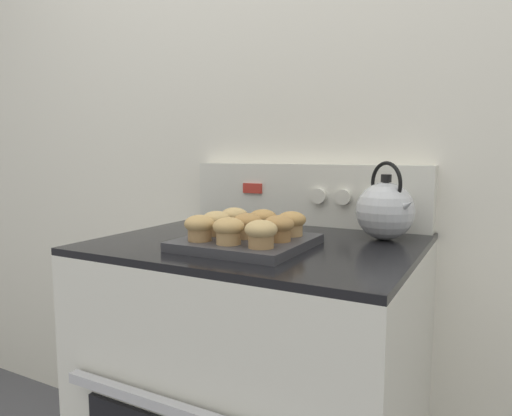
{
  "coord_description": "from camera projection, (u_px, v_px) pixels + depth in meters",
  "views": [
    {
      "loc": [
        0.55,
        -0.7,
        1.12
      ],
      "look_at": [
        0.05,
        0.24,
        1.0
      ],
      "focal_mm": 32.0,
      "sensor_mm": 36.0,
      "label": 1
    }
  ],
  "objects": [
    {
      "name": "muffin_pan",
      "position": [
        247.0,
        242.0,
        1.11
      ],
      "size": [
        0.29,
        0.29,
        0.02
      ],
      "color": "#38383D",
      "rests_on": "stove_range"
    },
    {
      "name": "muffin_r1_c1",
      "position": [
        247.0,
        225.0,
        1.1
      ],
      "size": [
        0.07,
        0.07,
        0.06
      ],
      "color": "tan",
      "rests_on": "muffin_pan"
    },
    {
      "name": "muffin_r2_c2",
      "position": [
        291.0,
        223.0,
        1.14
      ],
      "size": [
        0.07,
        0.07,
        0.06
      ],
      "color": "tan",
      "rests_on": "muffin_pan"
    },
    {
      "name": "muffin_r1_c0",
      "position": [
        216.0,
        222.0,
        1.14
      ],
      "size": [
        0.07,
        0.07,
        0.06
      ],
      "color": "tan",
      "rests_on": "muffin_pan"
    },
    {
      "name": "muffin_r0_c1",
      "position": [
        229.0,
        230.0,
        1.03
      ],
      "size": [
        0.07,
        0.07,
        0.06
      ],
      "color": "tan",
      "rests_on": "muffin_pan"
    },
    {
      "name": "control_panel",
      "position": [
        306.0,
        194.0,
        1.46
      ],
      "size": [
        0.78,
        0.07,
        0.19
      ],
      "color": "silver",
      "rests_on": "stove_range"
    },
    {
      "name": "muffin_r1_c2",
      "position": [
        279.0,
        227.0,
        1.06
      ],
      "size": [
        0.07,
        0.07,
        0.06
      ],
      "color": "olive",
      "rests_on": "muffin_pan"
    },
    {
      "name": "muffin_r2_c1",
      "position": [
        263.0,
        220.0,
        1.18
      ],
      "size": [
        0.07,
        0.07,
        0.06
      ],
      "color": "olive",
      "rests_on": "muffin_pan"
    },
    {
      "name": "muffin_r0_c0",
      "position": [
        200.0,
        227.0,
        1.07
      ],
      "size": [
        0.07,
        0.07,
        0.06
      ],
      "color": "#A37A4C",
      "rests_on": "muffin_pan"
    },
    {
      "name": "wall_back",
      "position": [
        312.0,
        131.0,
        1.48
      ],
      "size": [
        8.0,
        0.05,
        2.4
      ],
      "color": "silver",
      "rests_on": "ground_plane"
    },
    {
      "name": "tea_kettle",
      "position": [
        385.0,
        210.0,
        1.2
      ],
      "size": [
        0.17,
        0.15,
        0.21
      ],
      "color": "silver",
      "rests_on": "stove_range"
    },
    {
      "name": "muffin_r0_c2",
      "position": [
        261.0,
        233.0,
        0.99
      ],
      "size": [
        0.07,
        0.07,
        0.06
      ],
      "color": "#A37A4C",
      "rests_on": "muffin_pan"
    },
    {
      "name": "muffin_r2_c0",
      "position": [
        234.0,
        218.0,
        1.22
      ],
      "size": [
        0.07,
        0.07,
        0.06
      ],
      "color": "#A37A4C",
      "rests_on": "muffin_pan"
    },
    {
      "name": "stove_range",
      "position": [
        261.0,
        400.0,
        1.26
      ],
      "size": [
        0.8,
        0.7,
        0.9
      ],
      "color": "silver",
      "rests_on": "ground_plane"
    }
  ]
}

